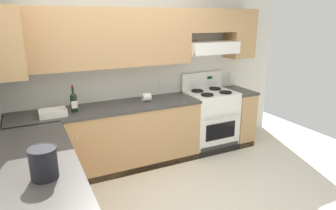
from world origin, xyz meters
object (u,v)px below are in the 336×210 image
at_px(bowl, 53,114).
at_px(paper_towel_roll, 146,97).
at_px(bucket, 43,163).
at_px(wine_bottle, 74,102).
at_px(stove, 210,119).

xyz_separation_m(bowl, paper_towel_roll, (1.27, 0.13, 0.03)).
relative_size(bucket, paper_towel_roll, 1.98).
distance_m(bucket, paper_towel_roll, 2.20).
height_order(wine_bottle, bowl, wine_bottle).
relative_size(bowl, bucket, 1.32).
distance_m(wine_bottle, bucket, 1.63).
bearing_deg(stove, paper_towel_roll, 177.85).
distance_m(stove, wine_bottle, 2.16).
xyz_separation_m(wine_bottle, bucket, (-0.47, -1.56, -0.01)).
height_order(stove, bowl, stove).
distance_m(wine_bottle, paper_towel_roll, 1.01).
bearing_deg(bowl, stove, 2.14).
relative_size(stove, paper_towel_roll, 9.91).
bearing_deg(wine_bottle, paper_towel_roll, 3.82).
bearing_deg(bowl, paper_towel_roll, 5.80).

